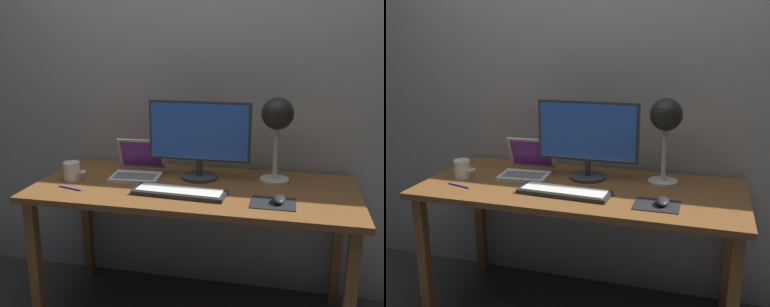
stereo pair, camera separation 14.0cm
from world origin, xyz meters
TOP-DOWN VIEW (x-y plane):
  - back_wall at (0.00, 0.40)m, footprint 4.80×0.06m
  - desk at (0.00, 0.00)m, footprint 1.60×0.70m
  - monitor at (0.00, 0.13)m, footprint 0.53×0.19m
  - keyboard_main at (-0.04, -0.14)m, footprint 0.45×0.16m
  - laptop at (-0.33, 0.10)m, footprint 0.27×0.27m
  - desk_lamp at (0.39, 0.16)m, footprint 0.16×0.16m
  - mousepad at (0.40, -0.16)m, footprint 0.20×0.16m
  - mouse at (0.42, -0.16)m, footprint 0.06×0.10m
  - coffee_mug at (-0.63, -0.05)m, footprint 0.12×0.08m
  - pen at (-0.58, -0.18)m, footprint 0.14×0.05m

SIDE VIEW (x-z plane):
  - desk at x=0.00m, z-range 0.29..1.03m
  - mousepad at x=0.40m, z-range 0.74..0.74m
  - pen at x=-0.58m, z-range 0.74..0.75m
  - keyboard_main at x=-0.04m, z-range 0.74..0.76m
  - mouse at x=0.42m, z-range 0.74..0.78m
  - coffee_mug at x=-0.63m, z-range 0.74..0.84m
  - laptop at x=-0.33m, z-range 0.70..0.89m
  - monitor at x=0.00m, z-range 0.76..1.17m
  - desk_lamp at x=0.39m, z-range 0.84..1.28m
  - back_wall at x=0.00m, z-range 0.00..2.60m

